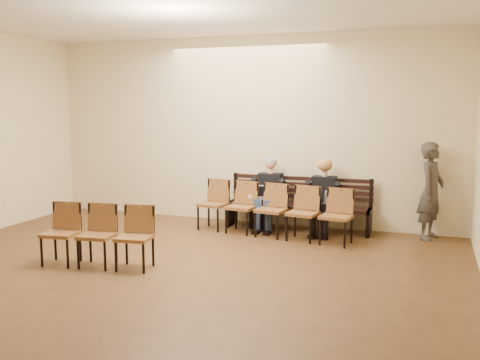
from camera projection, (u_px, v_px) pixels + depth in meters
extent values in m
plane|color=brown|center=(93.00, 316.00, 5.67)|extent=(10.00, 10.00, 0.00)
cube|color=beige|center=(246.00, 130.00, 10.09)|extent=(8.00, 0.02, 3.50)
cube|color=black|center=(298.00, 217.00, 9.61)|extent=(2.60, 0.90, 0.45)
cube|color=#BCBCC1|center=(263.00, 200.00, 9.45)|extent=(0.34, 0.29, 0.23)
cylinder|color=silver|center=(326.00, 204.00, 8.99)|extent=(0.07, 0.07, 0.23)
cube|color=black|center=(261.00, 220.00, 9.76)|extent=(0.43, 0.33, 0.29)
imported|color=#3B3730|center=(432.00, 184.00, 8.86)|extent=(0.64, 0.79, 1.87)
cube|color=brown|center=(271.00, 210.00, 9.08)|extent=(2.80, 0.88, 0.90)
cube|color=brown|center=(97.00, 236.00, 7.37)|extent=(1.61, 0.68, 0.87)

